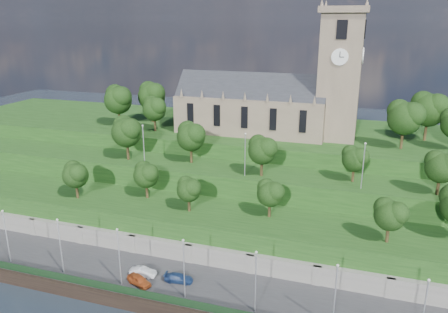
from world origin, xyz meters
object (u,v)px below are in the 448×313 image
(car_middle, at_px, (143,272))
(church, at_px, (274,99))
(car_right, at_px, (179,278))
(car_left, at_px, (139,280))

(car_middle, bearing_deg, church, -20.58)
(church, xyz_separation_m, car_right, (-5.11, -40.29, -19.91))
(church, height_order, car_middle, church)
(church, height_order, car_right, church)
(car_left, distance_m, car_middle, 2.26)
(church, relative_size, car_right, 9.14)
(car_left, xyz_separation_m, car_middle, (-0.57, 2.18, -0.04))
(church, xyz_separation_m, car_middle, (-10.86, -40.55, -19.85))
(car_left, bearing_deg, car_middle, 38.57)
(church, bearing_deg, car_middle, -105.00)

